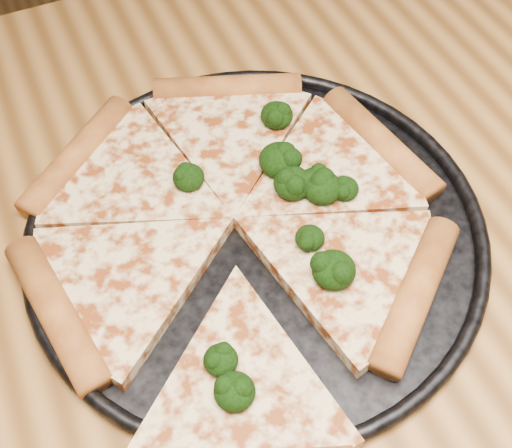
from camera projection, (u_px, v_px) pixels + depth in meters
name	position (u px, v px, depth m)	size (l,w,h in m)	color
dining_table	(329.00, 295.00, 0.66)	(1.20, 0.90, 0.75)	olive
pizza_pan	(256.00, 229.00, 0.59)	(0.41, 0.41, 0.02)	black
pizza	(234.00, 227.00, 0.58)	(0.38, 0.44, 0.03)	beige
broccoli_florets	(288.00, 209.00, 0.57)	(0.19, 0.27, 0.03)	black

